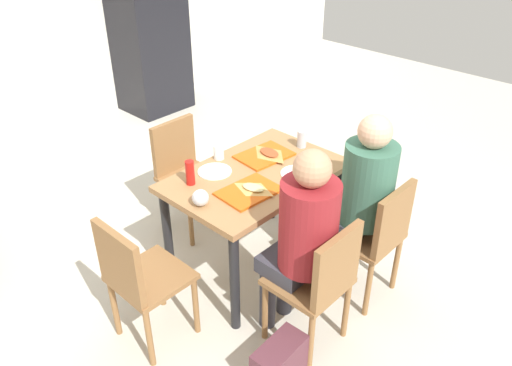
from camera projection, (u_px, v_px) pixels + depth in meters
ground_plane at (256, 265)px, 3.70m from camera, size 10.00×10.00×0.02m
main_table at (256, 187)px, 3.35m from camera, size 1.15×0.75×0.76m
chair_near_left at (320, 280)px, 2.81m from camera, size 0.40×0.40×0.86m
chair_near_right at (377, 233)px, 3.17m from camera, size 0.40×0.40×0.86m
chair_far_side at (183, 168)px, 3.87m from camera, size 0.40×0.40×0.86m
chair_left_end at (138, 276)px, 2.83m from camera, size 0.40×0.40×0.86m
person_in_red at (302, 233)px, 2.76m from camera, size 0.32×0.42×1.27m
person_in_brown_jacket at (362, 192)px, 3.12m from camera, size 0.32×0.42×1.27m
tray_red_near at (249, 192)px, 3.09m from camera, size 0.38×0.28×0.02m
tray_red_far at (264, 155)px, 3.48m from camera, size 0.38×0.30×0.02m
paper_plate_center at (215, 171)px, 3.30m from camera, size 0.22×0.22×0.01m
paper_plate_near_edge at (298, 174)px, 3.28m from camera, size 0.22×0.22×0.01m
pizza_slice_a at (253, 188)px, 3.09m from camera, size 0.16×0.22×0.02m
pizza_slice_b at (269, 153)px, 3.47m from camera, size 0.19×0.26×0.02m
plastic_cup_a at (219, 152)px, 3.44m from camera, size 0.07×0.07×0.10m
plastic_cup_b at (297, 182)px, 3.10m from camera, size 0.07×0.07×0.10m
soda_can at (302, 139)px, 3.58m from camera, size 0.07×0.07×0.12m
condiment_bottle at (190, 173)px, 3.14m from camera, size 0.06×0.06×0.16m
foil_bundle at (200, 198)px, 2.95m from camera, size 0.10×0.10×0.10m
handbag at (279, 364)px, 2.77m from camera, size 0.33×0.18×0.28m
drink_fridge at (148, 27)px, 5.66m from camera, size 0.70×0.60×1.90m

